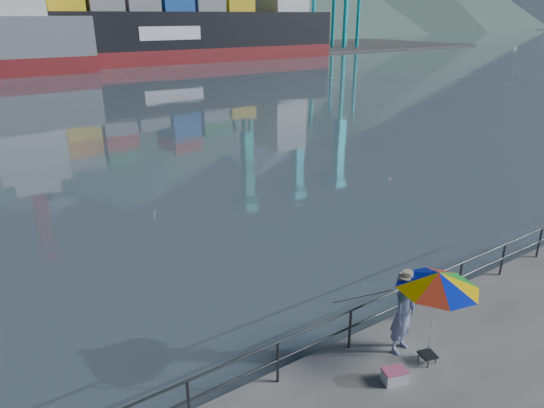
{
  "coord_description": "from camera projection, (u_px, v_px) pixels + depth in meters",
  "views": [
    {
      "loc": [
        -5.64,
        -4.94,
        7.18
      ],
      "look_at": [
        1.77,
        6.0,
        2.0
      ],
      "focal_mm": 32.0,
      "sensor_mm": 36.0,
      "label": 1
    }
  ],
  "objects": [
    {
      "name": "far_dock",
      "position": [
        37.0,
        58.0,
        86.28
      ],
      "size": [
        200.0,
        40.0,
        0.4
      ],
      "primitive_type": "cube",
      "color": "#514F4C",
      "rests_on": "ground"
    },
    {
      "name": "fishing_rod",
      "position": [
        358.0,
        329.0,
        11.87
      ],
      "size": [
        0.12,
        1.76,
        1.24
      ],
      "primitive_type": "cylinder",
      "rotation": [
        0.96,
        0.0,
        0.06
      ],
      "color": "black",
      "rests_on": "ground"
    },
    {
      "name": "guardrail",
      "position": [
        316.0,
        344.0,
        10.49
      ],
      "size": [
        22.0,
        0.06,
        1.03
      ],
      "color": "#2D3033",
      "rests_on": "ground"
    },
    {
      "name": "cooler_bag",
      "position": [
        394.0,
        376.0,
        10.11
      ],
      "size": [
        0.55,
        0.45,
        0.28
      ],
      "primitive_type": "cube",
      "rotation": [
        0.0,
        0.0,
        -0.32
      ],
      "color": "silver",
      "rests_on": "ground"
    },
    {
      "name": "container_ship",
      "position": [
        167.0,
        24.0,
        78.85
      ],
      "size": [
        63.96,
        10.66,
        18.1
      ],
      "color": "maroon",
      "rests_on": "ground"
    },
    {
      "name": "fisherman",
      "position": [
        403.0,
        314.0,
        10.79
      ],
      "size": [
        0.78,
        0.61,
        1.89
      ],
      "primitive_type": "imported",
      "rotation": [
        0.0,
        0.0,
        0.26
      ],
      "color": "navy",
      "rests_on": "ground"
    },
    {
      "name": "container_stacks",
      "position": [
        157.0,
        35.0,
        97.35
      ],
      "size": [
        58.0,
        5.4,
        7.8
      ],
      "color": "#267F3F",
      "rests_on": "ground"
    },
    {
      "name": "beach_umbrella",
      "position": [
        438.0,
        280.0,
        10.16
      ],
      "size": [
        2.04,
        2.04,
        2.17
      ],
      "color": "white",
      "rests_on": "ground"
    },
    {
      "name": "folding_stool",
      "position": [
        427.0,
        358.0,
        10.69
      ],
      "size": [
        0.42,
        0.42,
        0.22
      ],
      "color": "black",
      "rests_on": "ground"
    }
  ]
}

